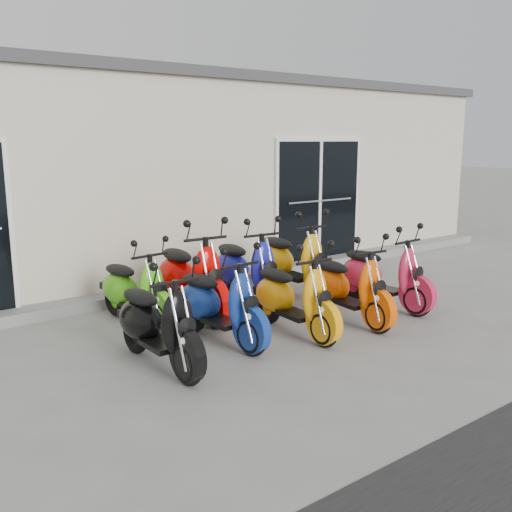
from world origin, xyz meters
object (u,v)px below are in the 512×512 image
(scooter_front_black, at_px, (157,311))
(scooter_front_red, at_px, (383,265))
(scooter_back_blue, at_px, (246,259))
(scooter_back_green, at_px, (135,280))
(scooter_front_orange_b, at_px, (349,276))
(scooter_back_red, at_px, (191,266))
(scooter_back_yellow, at_px, (293,251))
(scooter_front_blue, at_px, (219,292))
(scooter_front_orange_a, at_px, (294,286))

(scooter_front_black, height_order, scooter_front_red, scooter_front_red)
(scooter_front_black, bearing_deg, scooter_back_blue, 31.18)
(scooter_front_red, xyz_separation_m, scooter_back_green, (-3.04, 1.37, -0.03))
(scooter_front_red, bearing_deg, scooter_front_orange_b, -172.87)
(scooter_front_orange_b, xyz_separation_m, scooter_back_green, (-2.21, 1.53, -0.01))
(scooter_back_red, relative_size, scooter_back_blue, 1.05)
(scooter_back_red, bearing_deg, scooter_back_blue, 6.00)
(scooter_back_red, height_order, scooter_back_blue, scooter_back_red)
(scooter_front_black, distance_m, scooter_back_red, 1.73)
(scooter_front_red, distance_m, scooter_back_yellow, 1.38)
(scooter_front_blue, bearing_deg, scooter_back_green, 106.49)
(scooter_front_orange_b, distance_m, scooter_back_blue, 1.55)
(scooter_front_black, relative_size, scooter_front_red, 0.99)
(scooter_back_green, xyz_separation_m, scooter_back_blue, (1.65, -0.09, 0.07))
(scooter_back_green, bearing_deg, scooter_front_orange_b, -42.14)
(scooter_front_blue, relative_size, scooter_back_green, 1.04)
(scooter_front_blue, relative_size, scooter_front_red, 0.99)
(scooter_back_blue, bearing_deg, scooter_front_orange_a, -99.29)
(scooter_front_black, bearing_deg, scooter_front_orange_b, -3.88)
(scooter_front_blue, height_order, scooter_front_orange_a, scooter_front_blue)
(scooter_back_blue, bearing_deg, scooter_front_blue, -133.48)
(scooter_front_orange_b, distance_m, scooter_back_green, 2.68)
(scooter_front_blue, height_order, scooter_back_red, scooter_back_red)
(scooter_front_orange_b, relative_size, scooter_front_red, 0.98)
(scooter_back_yellow, bearing_deg, scooter_front_orange_a, -128.84)
(scooter_back_green, height_order, scooter_back_yellow, scooter_back_yellow)
(scooter_back_red, distance_m, scooter_back_blue, 0.92)
(scooter_front_black, height_order, scooter_back_green, scooter_front_black)
(scooter_front_orange_b, xyz_separation_m, scooter_back_yellow, (0.28, 1.42, 0.07))
(scooter_front_orange_b, xyz_separation_m, scooter_front_red, (0.83, 0.16, 0.01))
(scooter_front_black, distance_m, scooter_back_green, 1.49)
(scooter_front_blue, xyz_separation_m, scooter_back_red, (0.26, 1.06, 0.08))
(scooter_front_blue, height_order, scooter_front_orange_b, scooter_front_blue)
(scooter_front_orange_b, bearing_deg, scooter_back_red, 142.09)
(scooter_front_blue, relative_size, scooter_back_red, 0.88)
(scooter_front_red, height_order, scooter_back_red, scooter_back_red)
(scooter_back_yellow, bearing_deg, scooter_front_black, -154.28)
(scooter_front_red, distance_m, scooter_back_red, 2.62)
(scooter_front_orange_a, bearing_deg, scooter_back_blue, 79.20)
(scooter_back_green, relative_size, scooter_back_yellow, 0.87)
(scooter_front_black, bearing_deg, scooter_back_yellow, 22.64)
(scooter_back_blue, distance_m, scooter_back_yellow, 0.84)
(scooter_front_black, distance_m, scooter_front_orange_a, 1.76)
(scooter_back_red, xyz_separation_m, scooter_back_blue, (0.92, 0.05, -0.03))
(scooter_front_blue, bearing_deg, scooter_back_blue, 38.23)
(scooter_front_blue, bearing_deg, scooter_front_red, -8.84)
(scooter_front_blue, height_order, scooter_front_red, scooter_front_red)
(scooter_front_black, xyz_separation_m, scooter_front_red, (3.46, 0.05, 0.00))
(scooter_front_orange_a, height_order, scooter_back_blue, scooter_back_blue)
(scooter_front_black, height_order, scooter_front_orange_b, scooter_front_black)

